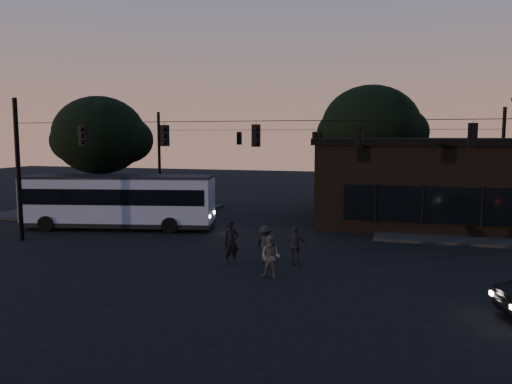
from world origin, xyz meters
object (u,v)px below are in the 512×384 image
(pedestrian_a, at_px, (231,242))
(pedestrian_d, at_px, (266,244))
(building, at_px, (444,181))
(pedestrian_b, at_px, (271,257))
(pedestrian_c, at_px, (295,246))
(bus, at_px, (119,199))

(pedestrian_a, relative_size, pedestrian_d, 1.18)
(building, distance_m, pedestrian_b, 17.04)
(pedestrian_a, distance_m, pedestrian_b, 2.71)
(pedestrian_d, bearing_deg, pedestrian_c, -156.25)
(building, relative_size, pedestrian_c, 9.05)
(pedestrian_b, height_order, pedestrian_c, pedestrian_c)
(building, distance_m, pedestrian_d, 15.37)
(building, bearing_deg, pedestrian_c, -118.15)
(pedestrian_c, bearing_deg, pedestrian_b, 73.33)
(pedestrian_a, distance_m, pedestrian_d, 1.56)
(pedestrian_d, bearing_deg, bus, 5.68)
(pedestrian_c, bearing_deg, bus, -28.00)
(pedestrian_a, height_order, pedestrian_b, pedestrian_a)
(pedestrian_b, distance_m, pedestrian_d, 2.56)
(pedestrian_d, bearing_deg, pedestrian_b, 141.81)
(bus, relative_size, pedestrian_b, 6.84)
(pedestrian_b, relative_size, pedestrian_c, 1.00)
(bus, height_order, pedestrian_c, bus)
(pedestrian_b, bearing_deg, pedestrian_a, 152.77)
(bus, relative_size, pedestrian_c, 6.82)
(pedestrian_a, xyz_separation_m, pedestrian_b, (2.18, -1.61, -0.11))
(pedestrian_b, xyz_separation_m, pedestrian_d, (-0.85, 2.42, -0.04))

